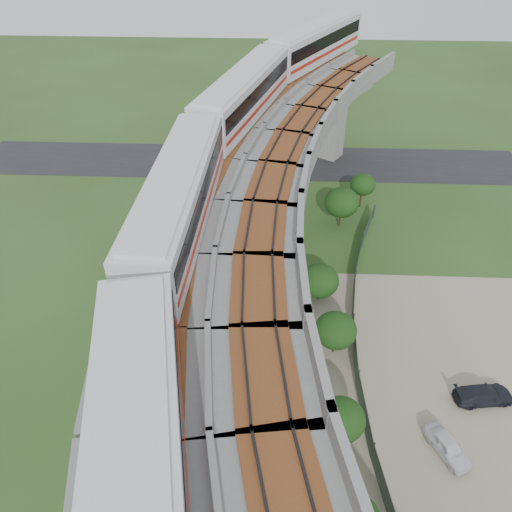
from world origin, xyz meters
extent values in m
plane|color=#2F491D|center=(0.00, 0.00, 0.00)|extent=(160.00, 160.00, 0.00)
cube|color=gray|center=(14.00, -2.00, 0.02)|extent=(18.00, 26.00, 0.04)
cube|color=#232326|center=(0.00, 30.00, 0.01)|extent=(60.00, 8.00, 0.03)
cube|color=#99968E|center=(9.12, 31.80, 4.20)|extent=(2.86, 2.93, 8.40)
cube|color=#99968E|center=(9.12, 31.80, 9.00)|extent=(7.21, 5.74, 1.20)
cube|color=#99968E|center=(0.91, 10.42, 4.20)|extent=(2.35, 2.51, 8.40)
cube|color=#99968E|center=(0.91, 10.42, 9.00)|extent=(7.31, 3.58, 1.20)
cube|color=#99968E|center=(0.91, -10.42, 9.00)|extent=(7.31, 3.58, 1.20)
cube|color=gray|center=(6.19, 26.54, 10.00)|extent=(16.42, 20.91, 0.80)
cube|color=gray|center=(2.33, 28.44, 10.90)|extent=(8.66, 17.08, 1.00)
cube|color=gray|center=(10.04, 24.64, 10.90)|extent=(8.66, 17.08, 1.00)
cube|color=brown|center=(4.21, 27.51, 10.46)|extent=(10.68, 18.08, 0.12)
cube|color=black|center=(4.21, 27.51, 10.58)|extent=(9.69, 17.59, 0.12)
cube|color=brown|center=(8.16, 25.56, 10.46)|extent=(10.68, 18.08, 0.12)
cube|color=black|center=(8.16, 25.56, 10.58)|extent=(9.69, 17.59, 0.12)
cube|color=gray|center=(0.70, 9.13, 10.00)|extent=(11.77, 20.03, 0.80)
cube|color=gray|center=(-3.55, 9.78, 10.90)|extent=(3.22, 18.71, 1.00)
cube|color=gray|center=(4.95, 8.47, 10.90)|extent=(3.22, 18.71, 1.00)
cube|color=brown|center=(-1.48, 9.46, 10.46)|extent=(5.44, 19.05, 0.12)
cube|color=black|center=(-1.48, 9.46, 10.58)|extent=(4.35, 18.88, 0.12)
cube|color=brown|center=(2.87, 8.79, 10.46)|extent=(5.44, 19.05, 0.12)
cube|color=black|center=(2.87, 8.79, 10.58)|extent=(4.35, 18.88, 0.12)
cube|color=gray|center=(0.70, -9.13, 10.00)|extent=(11.77, 20.03, 0.80)
cube|color=gray|center=(-3.55, -9.78, 10.90)|extent=(3.22, 18.71, 1.00)
cube|color=gray|center=(4.95, -8.47, 10.90)|extent=(3.22, 18.71, 1.00)
cube|color=brown|center=(-1.48, -9.46, 10.46)|extent=(5.44, 19.05, 0.12)
cube|color=black|center=(-1.48, -9.46, 10.58)|extent=(4.35, 18.88, 0.12)
cube|color=brown|center=(2.87, -8.79, 10.46)|extent=(5.44, 19.05, 0.12)
cube|color=black|center=(2.87, -8.79, 10.58)|extent=(4.35, 18.88, 0.12)
cube|color=silver|center=(-0.77, -13.27, 12.24)|extent=(5.84, 15.23, 3.20)
cube|color=silver|center=(-0.77, -13.27, 13.94)|extent=(5.15, 14.38, 0.22)
cube|color=black|center=(-0.77, -13.27, 12.69)|extent=(5.77, 14.66, 1.15)
cube|color=#B42212|center=(-0.77, -13.27, 11.49)|extent=(5.77, 14.66, 0.30)
cube|color=black|center=(-0.77, -13.27, 10.78)|extent=(4.58, 12.86, 0.28)
cube|color=silver|center=(-2.16, 2.23, 12.24)|extent=(3.24, 15.09, 3.20)
cube|color=silver|center=(-2.16, 2.23, 13.94)|extent=(2.67, 14.32, 0.22)
cube|color=black|center=(-2.16, 2.23, 12.69)|extent=(3.27, 14.49, 1.15)
cube|color=#B42212|center=(-2.16, 2.23, 11.49)|extent=(3.27, 14.49, 0.30)
cube|color=black|center=(-2.16, 2.23, 10.78)|extent=(2.36, 12.81, 0.28)
cube|color=silver|center=(0.34, 17.59, 12.24)|extent=(6.83, 15.15, 3.20)
cube|color=silver|center=(0.34, 17.59, 13.94)|extent=(6.10, 14.28, 0.22)
cube|color=black|center=(0.34, 17.59, 12.69)|extent=(6.72, 14.59, 1.15)
cube|color=#B42212|center=(0.34, 17.59, 11.49)|extent=(6.72, 14.59, 0.30)
cube|color=black|center=(0.34, 17.59, 10.78)|extent=(5.43, 12.77, 0.28)
cube|color=silver|center=(6.57, 31.84, 12.24)|extent=(10.00, 14.27, 3.20)
cube|color=silver|center=(6.57, 31.84, 13.94)|extent=(9.15, 13.35, 0.22)
cube|color=black|center=(6.57, 31.84, 12.69)|extent=(9.74, 13.78, 1.15)
cube|color=#B42212|center=(6.57, 31.84, 11.49)|extent=(9.74, 13.78, 0.30)
cube|color=black|center=(6.57, 31.84, 10.78)|extent=(8.16, 11.93, 0.28)
cylinder|color=#2D382D|center=(12.25, 19.29, 0.75)|extent=(0.08, 0.08, 1.50)
cube|color=#2D382D|center=(11.38, 16.98, 0.75)|extent=(1.69, 4.77, 1.40)
cylinder|color=#2D382D|center=(10.62, 14.63, 0.75)|extent=(0.08, 0.08, 1.50)
cube|color=#2D382D|center=(9.98, 12.24, 0.75)|extent=(1.23, 4.91, 1.40)
cylinder|color=#2D382D|center=(9.45, 9.83, 0.75)|extent=(0.08, 0.08, 1.50)
cube|color=#2D382D|center=(9.03, 7.39, 0.75)|extent=(0.75, 4.99, 1.40)
cylinder|color=#2D382D|center=(8.74, 4.94, 0.75)|extent=(0.08, 0.08, 1.50)
cube|color=#2D382D|center=(8.56, 2.47, 0.75)|extent=(0.27, 5.04, 1.40)
cylinder|color=#2D382D|center=(8.50, 0.00, 0.75)|extent=(0.08, 0.08, 1.50)
cube|color=#2D382D|center=(8.56, -2.47, 0.75)|extent=(0.27, 5.04, 1.40)
cylinder|color=#2D382D|center=(8.74, -4.94, 0.75)|extent=(0.08, 0.08, 1.50)
cube|color=#2D382D|center=(9.03, -7.39, 0.75)|extent=(0.75, 4.99, 1.40)
cylinder|color=#382314|center=(11.19, 21.25, 0.87)|extent=(0.18, 0.18, 1.74)
ellipsoid|color=black|center=(11.19, 21.25, 2.45)|extent=(2.38, 2.38, 2.02)
cylinder|color=#382314|center=(8.92, 17.90, 0.80)|extent=(0.18, 0.18, 1.59)
ellipsoid|color=black|center=(8.92, 17.90, 2.52)|extent=(3.09, 3.09, 2.62)
cylinder|color=#382314|center=(6.45, 8.01, 0.47)|extent=(0.18, 0.18, 0.95)
ellipsoid|color=black|center=(6.45, 8.01, 1.81)|extent=(2.88, 2.88, 2.45)
cylinder|color=#382314|center=(7.17, 2.75, 0.63)|extent=(0.18, 0.18, 1.25)
ellipsoid|color=black|center=(7.17, 2.75, 2.09)|extent=(2.79, 2.79, 2.37)
cylinder|color=#382314|center=(6.90, -4.13, 0.78)|extent=(0.18, 0.18, 1.56)
ellipsoid|color=black|center=(6.90, -4.13, 2.35)|extent=(2.66, 2.66, 2.26)
imported|color=white|center=(13.00, -4.42, 0.57)|extent=(2.51, 3.35, 1.06)
imported|color=black|center=(16.11, -0.81, 0.57)|extent=(3.81, 1.98, 1.05)
camera|label=1|loc=(2.91, -20.17, 26.27)|focal=35.00mm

